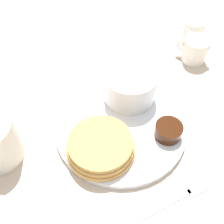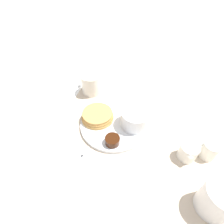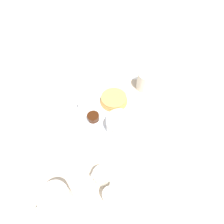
% 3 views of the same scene
% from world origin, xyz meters
% --- Properties ---
extents(ground_plane, '(4.00, 4.00, 0.00)m').
position_xyz_m(ground_plane, '(0.00, 0.00, 0.00)').
color(ground_plane, '#C6B299').
extents(plate, '(0.23, 0.23, 0.01)m').
position_xyz_m(plate, '(0.00, 0.00, 0.01)').
color(plate, white).
rests_on(plate, ground_plane).
extents(pancake_stack, '(0.11, 0.11, 0.03)m').
position_xyz_m(pancake_stack, '(-0.06, 0.01, 0.03)').
color(pancake_stack, tan).
rests_on(pancake_stack, plate).
extents(bowl, '(0.10, 0.10, 0.06)m').
position_xyz_m(bowl, '(0.07, 0.01, 0.04)').
color(bowl, white).
rests_on(bowl, plate).
extents(syrup_cup, '(0.05, 0.05, 0.02)m').
position_xyz_m(syrup_cup, '(0.01, -0.08, 0.02)').
color(syrup_cup, '#38190A').
rests_on(syrup_cup, plate).
extents(butter_ramekin, '(0.05, 0.05, 0.04)m').
position_xyz_m(butter_ramekin, '(0.08, 0.00, 0.03)').
color(butter_ramekin, white).
rests_on(butter_ramekin, plate).
extents(coffee_mug, '(0.10, 0.08, 0.08)m').
position_xyz_m(coffee_mug, '(-0.13, 0.16, 0.04)').
color(coffee_mug, silver).
rests_on(coffee_mug, ground_plane).
extents(creamer_pitcher_near, '(0.05, 0.08, 0.05)m').
position_xyz_m(creamer_pitcher_near, '(0.24, -0.07, 0.03)').
color(creamer_pitcher_near, white).
rests_on(creamer_pitcher_near, ground_plane).
extents(creamer_pitcher_far, '(0.07, 0.05, 0.06)m').
position_xyz_m(creamer_pitcher_far, '(0.30, -0.05, 0.03)').
color(creamer_pitcher_far, white).
rests_on(creamer_pitcher_far, ground_plane).
extents(fork, '(0.11, 0.09, 0.00)m').
position_xyz_m(fork, '(-0.08, -0.13, 0.00)').
color(fork, silver).
rests_on(fork, ground_plane).
extents(napkin, '(0.13, 0.10, 0.00)m').
position_xyz_m(napkin, '(-0.25, 0.16, 0.00)').
color(napkin, white).
rests_on(napkin, ground_plane).
extents(second_mug, '(0.08, 0.11, 0.09)m').
position_xyz_m(second_mug, '(0.29, -0.20, 0.04)').
color(second_mug, white).
rests_on(second_mug, ground_plane).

